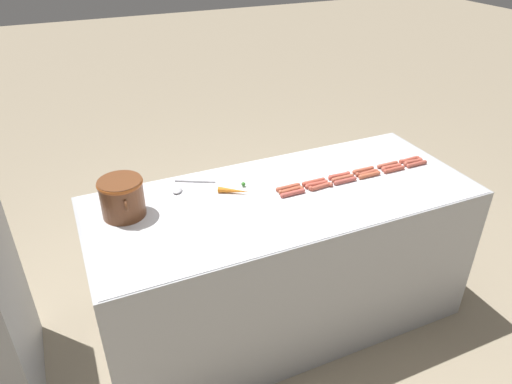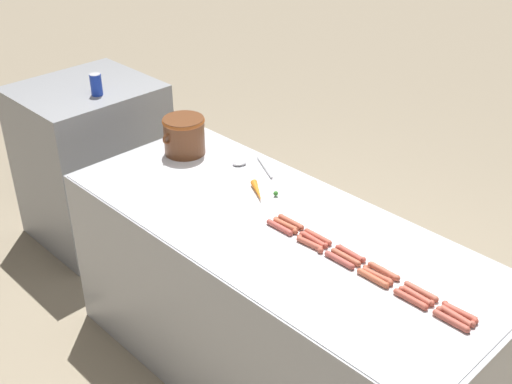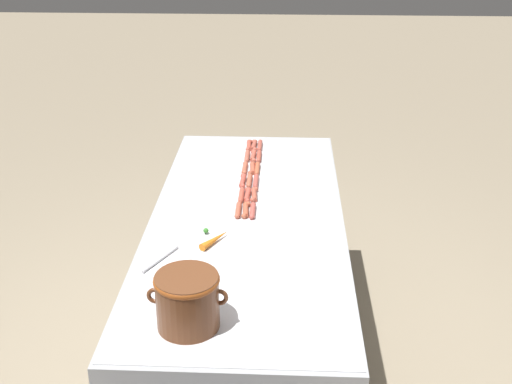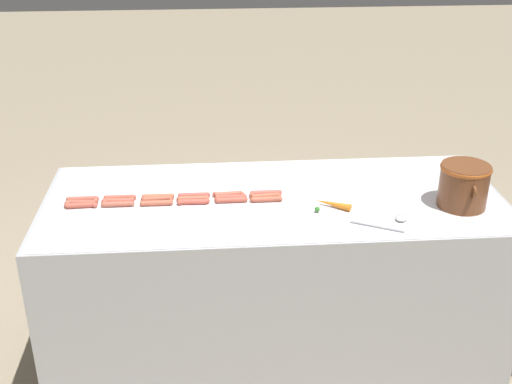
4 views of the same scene
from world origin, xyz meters
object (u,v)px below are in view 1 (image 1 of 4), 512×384
Objects in this scene: hot_dog_9 at (343,178)px; hot_dog_16 at (314,182)px; hot_dog_7 at (391,167)px; hot_dog_6 at (413,162)px; serving_spoon at (183,187)px; hot_dog_3 at (345,181)px; hot_dog_17 at (288,187)px; hot_dog_11 at (291,190)px; hot_dog_13 at (387,165)px; hot_dog_2 at (370,175)px; carrot at (235,190)px; hot_dog_5 at (293,193)px; hot_dog_0 at (417,164)px; hot_dog_1 at (394,169)px; hot_dog_12 at (409,160)px; hot_dog_10 at (316,184)px; hot_dog_15 at (339,175)px; hot_dog_8 at (367,173)px; hot_dog_14 at (363,170)px; bean_pot at (122,196)px; hot_dog_4 at (321,186)px.

hot_dog_16 is (0.03, 0.17, 0.00)m from hot_dog_9.
hot_dog_9 is (0.00, 0.33, 0.00)m from hot_dog_7.
serving_spoon is (0.26, 1.31, -0.00)m from hot_dog_6.
hot_dog_3 is 1.00× the size of hot_dog_17.
hot_dog_6 is at bearing -89.89° from hot_dog_11.
hot_dog_13 is at bearing -101.55° from serving_spoon.
carrot reaches higher than hot_dog_2.
carrot is at bearing 79.54° from hot_dog_9.
hot_dog_7 is (0.03, -0.65, 0.00)m from hot_dog_5.
hot_dog_3 is 1.00× the size of hot_dog_7.
hot_dog_16 is (0.06, 0.65, 0.00)m from hot_dog_0.
hot_dog_5 and hot_dog_7 have the same top height.
hot_dog_1 is at bearing 177.89° from hot_dog_13.
hot_dog_12 is at bearing -78.59° from hot_dog_7.
hot_dog_9 is at bearing -9.21° from hot_dog_3.
hot_dog_11 is (0.03, 0.64, 0.00)m from hot_dog_1.
hot_dog_10 is 1.00× the size of hot_dog_17.
hot_dog_7 is 1.00× the size of hot_dog_15.
hot_dog_8 is 1.00× the size of hot_dog_12.
hot_dog_8 is at bearing -95.59° from hot_dog_16.
hot_dog_14 is at bearing -68.36° from hot_dog_3.
carrot is at bearing 62.06° from hot_dog_5.
hot_dog_2 is at bearing 176.49° from hot_dog_8.
hot_dog_15 is 0.86m from serving_spoon.
hot_dog_10 is (0.03, 0.49, 0.00)m from hot_dog_1.
hot_dog_17 is (0.00, 0.48, 0.00)m from hot_dog_14.
hot_dog_14 is 0.88× the size of carrot.
hot_dog_8 is 1.33m from bean_pot.
hot_dog_10 is at bearing -78.47° from hot_dog_5.
hot_dog_14 and hot_dog_15 have the same top height.
hot_dog_1 is 1.00× the size of hot_dog_6.
hot_dog_5 is 0.16m from hot_dog_10.
hot_dog_0 and hot_dog_6 have the same top height.
hot_dog_6 and hot_dog_16 have the same top height.
hot_dog_13 is 0.56× the size of serving_spoon.
hot_dog_2 is 0.17m from hot_dog_7.
hot_dog_4 and hot_dog_9 have the same top height.
hot_dog_5 and hot_dog_8 have the same top height.
hot_dog_5 is 1.00× the size of hot_dog_10.
hot_dog_5 is (-0.00, 0.81, 0.00)m from hot_dog_0.
hot_dog_6 and hot_dog_14 have the same top height.
hot_dog_2 is at bearing 109.92° from hot_dog_13.
hot_dog_16 is at bearing 90.69° from hot_dog_14.
hot_dog_16 is (-0.00, 0.17, 0.00)m from hot_dog_15.
hot_dog_1 is 1.00× the size of hot_dog_13.
hot_dog_10 is 0.49m from hot_dog_13.
hot_dog_1 is 1.00× the size of hot_dog_10.
hot_dog_6 is at bearing -94.79° from bean_pot.
hot_dog_5 is 0.65m from hot_dog_7.
hot_dog_1 is 1.00× the size of hot_dog_8.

